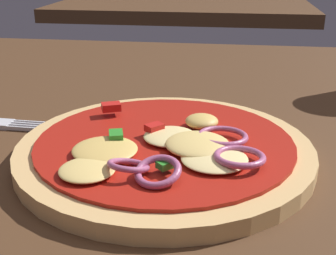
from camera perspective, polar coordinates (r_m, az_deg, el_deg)
dining_table at (r=0.40m, az=3.89°, el=-6.13°), size 1.50×0.98×0.04m
pizza at (r=0.38m, az=-0.31°, el=-2.74°), size 0.25×0.25×0.03m
background_table at (r=1.55m, az=1.99°, el=14.98°), size 0.82×0.52×0.04m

